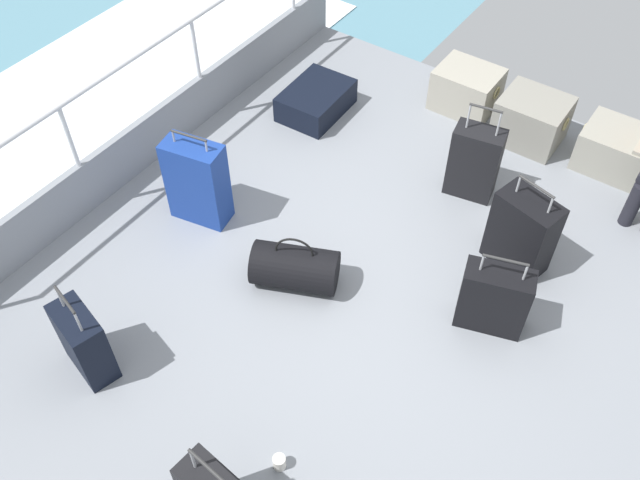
{
  "coord_description": "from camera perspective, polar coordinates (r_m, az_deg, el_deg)",
  "views": [
    {
      "loc": [
        1.58,
        -2.87,
        4.02
      ],
      "look_at": [
        -0.32,
        -0.12,
        0.25
      ],
      "focal_mm": 38.86,
      "sensor_mm": 36.0,
      "label": 1
    }
  ],
  "objects": [
    {
      "name": "ground_plane",
      "position": [
        5.21,
        3.7,
        -2.71
      ],
      "size": [
        4.4,
        5.2,
        0.06
      ],
      "primitive_type": "cube",
      "color": "gray"
    },
    {
      "name": "gunwale_port",
      "position": [
        6.06,
        -13.95,
        8.05
      ],
      "size": [
        0.06,
        5.2,
        0.45
      ],
      "primitive_type": "cube",
      "color": "gray",
      "rests_on": "ground_plane"
    },
    {
      "name": "railing_port",
      "position": [
        5.73,
        -14.98,
        12.28
      ],
      "size": [
        0.04,
        4.2,
        1.02
      ],
      "color": "silver",
      "rests_on": "ground_plane"
    },
    {
      "name": "sea_wake",
      "position": [
        7.36,
        -21.12,
        8.48
      ],
      "size": [
        12.0,
        12.0,
        0.01
      ],
      "color": "#598C9E",
      "rests_on": "ground_plane"
    },
    {
      "name": "cargo_crate_0",
      "position": [
        6.62,
        11.96,
        12.06
      ],
      "size": [
        0.59,
        0.45,
        0.4
      ],
      "color": "#9E9989",
      "rests_on": "ground_plane"
    },
    {
      "name": "cargo_crate_1",
      "position": [
        6.39,
        17.01,
        9.46
      ],
      "size": [
        0.6,
        0.49,
        0.42
      ],
      "color": "gray",
      "rests_on": "ground_plane"
    },
    {
      "name": "cargo_crate_2",
      "position": [
        6.36,
        23.26,
        6.83
      ],
      "size": [
        0.63,
        0.48,
        0.36
      ],
      "color": "gray",
      "rests_on": "ground_plane"
    },
    {
      "name": "suitcase_0",
      "position": [
        5.2,
        16.29,
        0.59
      ],
      "size": [
        0.5,
        0.36,
        0.79
      ],
      "color": "black",
      "rests_on": "ground_plane"
    },
    {
      "name": "suitcase_2",
      "position": [
        5.67,
        12.59,
        6.28
      ],
      "size": [
        0.42,
        0.29,
        0.86
      ],
      "color": "black",
      "rests_on": "ground_plane"
    },
    {
      "name": "suitcase_3",
      "position": [
        5.39,
        -10.08,
        4.73
      ],
      "size": [
        0.49,
        0.31,
        0.82
      ],
      "color": "navy",
      "rests_on": "ground_plane"
    },
    {
      "name": "suitcase_4",
      "position": [
        4.72,
        -18.86,
        -7.96
      ],
      "size": [
        0.44,
        0.3,
        0.74
      ],
      "color": "black",
      "rests_on": "ground_plane"
    },
    {
      "name": "suitcase_5",
      "position": [
        4.82,
        14.12,
        -4.72
      ],
      "size": [
        0.5,
        0.34,
        0.69
      ],
      "color": "black",
      "rests_on": "ground_plane"
    },
    {
      "name": "suitcase_6",
      "position": [
        6.47,
        -0.34,
        11.43
      ],
      "size": [
        0.51,
        0.69,
        0.25
      ],
      "color": "black",
      "rests_on": "ground_plane"
    },
    {
      "name": "duffel_bag",
      "position": [
        4.98,
        -2.08,
        -2.26
      ],
      "size": [
        0.69,
        0.55,
        0.47
      ],
      "color": "black",
      "rests_on": "ground_plane"
    },
    {
      "name": "paper_cup",
      "position": [
        4.34,
        -3.38,
        -17.8
      ],
      "size": [
        0.08,
        0.08,
        0.1
      ],
      "primitive_type": "cylinder",
      "color": "white",
      "rests_on": "ground_plane"
    }
  ]
}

